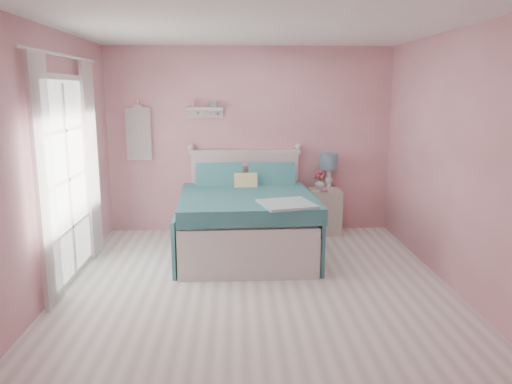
{
  "coord_description": "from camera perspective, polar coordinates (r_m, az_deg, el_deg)",
  "views": [
    {
      "loc": [
        -0.21,
        -4.82,
        1.99
      ],
      "look_at": [
        0.04,
        1.2,
        0.77
      ],
      "focal_mm": 35.0,
      "sensor_mm": 36.0,
      "label": 1
    }
  ],
  "objects": [
    {
      "name": "nightstand",
      "position": [
        7.15,
        7.82,
        -2.17
      ],
      "size": [
        0.44,
        0.43,
        0.63
      ],
      "color": "beige",
      "rests_on": "floor"
    },
    {
      "name": "bed",
      "position": [
        6.26,
        -1.09,
        -3.23
      ],
      "size": [
        1.68,
        2.06,
        1.17
      ],
      "rotation": [
        0.0,
        0.0,
        0.05
      ],
      "color": "silver",
      "rests_on": "floor"
    },
    {
      "name": "room_shell",
      "position": [
        4.84,
        0.1,
        6.65
      ],
      "size": [
        4.5,
        4.5,
        4.5
      ],
      "color": "tan",
      "rests_on": "floor"
    },
    {
      "name": "teacup",
      "position": [
        6.91,
        7.71,
        0.32
      ],
      "size": [
        0.11,
        0.11,
        0.07
      ],
      "primitive_type": "imported",
      "rotation": [
        0.0,
        0.0,
        0.35
      ],
      "color": "#C98797",
      "rests_on": "nightstand"
    },
    {
      "name": "french_door",
      "position": [
        5.59,
        -20.73,
        1.28
      ],
      "size": [
        0.04,
        1.32,
        2.16
      ],
      "color": "silver",
      "rests_on": "floor"
    },
    {
      "name": "roses",
      "position": [
        7.07,
        7.31,
        1.93
      ],
      "size": [
        0.14,
        0.11,
        0.12
      ],
      "color": "#D24762",
      "rests_on": "vase"
    },
    {
      "name": "curtain_near",
      "position": [
        4.86,
        -22.95,
        0.96
      ],
      "size": [
        0.04,
        0.4,
        2.32
      ],
      "primitive_type": "cube",
      "color": "white",
      "rests_on": "floor"
    },
    {
      "name": "wall_shelf",
      "position": [
        7.03,
        -5.88,
        9.32
      ],
      "size": [
        0.5,
        0.15,
        0.25
      ],
      "color": "silver",
      "rests_on": "room_shell"
    },
    {
      "name": "floor",
      "position": [
        5.22,
        0.09,
        -10.94
      ],
      "size": [
        4.5,
        4.5,
        0.0
      ],
      "primitive_type": "plane",
      "color": "beige",
      "rests_on": "ground"
    },
    {
      "name": "table_lamp",
      "position": [
        7.13,
        8.32,
        3.18
      ],
      "size": [
        0.25,
        0.25,
        0.5
      ],
      "color": "white",
      "rests_on": "nightstand"
    },
    {
      "name": "curtain_far",
      "position": [
        6.26,
        -18.27,
        3.45
      ],
      "size": [
        0.04,
        0.4,
        2.32
      ],
      "primitive_type": "cube",
      "color": "white",
      "rests_on": "floor"
    },
    {
      "name": "hanging_dress",
      "position": [
        7.15,
        -13.27,
        6.43
      ],
      "size": [
        0.34,
        0.03,
        0.72
      ],
      "primitive_type": "cube",
      "color": "white",
      "rests_on": "room_shell"
    },
    {
      "name": "vase",
      "position": [
        7.09,
        7.29,
        0.99
      ],
      "size": [
        0.18,
        0.18,
        0.16
      ],
      "primitive_type": "imported",
      "rotation": [
        0.0,
        0.0,
        -0.24
      ],
      "color": "silver",
      "rests_on": "nightstand"
    }
  ]
}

